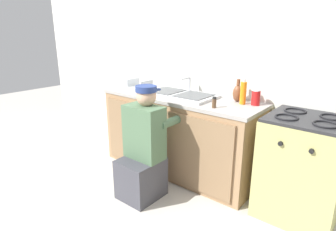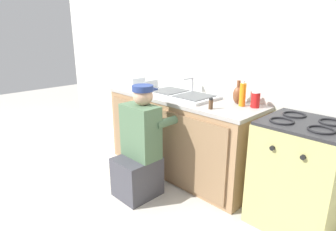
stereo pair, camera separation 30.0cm
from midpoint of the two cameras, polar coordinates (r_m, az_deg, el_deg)
The scene contains 12 objects.
ground_plane at distance 3.22m, azimuth 1.43°, elevation -12.74°, with size 12.00×12.00×0.00m, color beige.
back_wall at distance 3.31m, azimuth 9.57°, elevation 10.79°, with size 6.00×0.10×2.50m, color silver.
counter_cabinet at distance 3.23m, azimuth 5.09°, elevation -4.23°, with size 1.82×0.62×0.86m.
countertop at distance 3.10m, azimuth 5.41°, elevation 3.57°, with size 1.86×0.62×0.04m, color #9E9993.
sink_double_basin at distance 3.09m, azimuth 5.46°, elevation 4.25°, with size 0.80×0.44×0.19m.
stove_range at distance 2.65m, azimuth 28.06°, elevation -10.58°, with size 0.64×0.62×0.92m.
plumber_person at distance 2.76m, azimuth -2.69°, elevation -7.30°, with size 0.42×0.61×1.10m.
spice_bottle_pepper at distance 2.62m, azimuth 11.96°, elevation 2.33°, with size 0.04×0.04×0.10m.
dish_rack_tray at distance 3.53m, azimuth -2.25°, elevation 5.99°, with size 0.28×0.22×0.11m.
soda_cup_red at distance 2.78m, azimuth 20.34°, elevation 3.01°, with size 0.08×0.08×0.15m.
soap_bottle_orange at distance 2.79m, azimuth 17.94°, elevation 4.06°, with size 0.06×0.06×0.25m.
vase_decorative at distance 2.88m, azimuth 16.96°, elevation 4.07°, with size 0.10×0.10×0.23m.
Camera 2 is at (2.04, -1.92, 1.59)m, focal length 30.00 mm.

